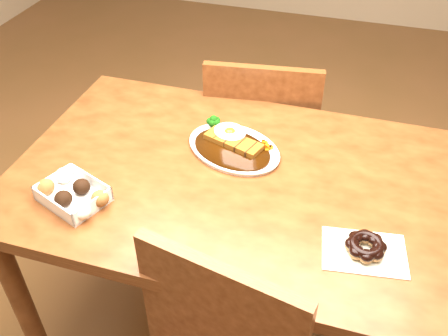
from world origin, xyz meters
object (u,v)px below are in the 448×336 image
(katsu_curry_plate, at_px, (233,145))
(pon_de_ring, at_px, (365,247))
(table, at_px, (228,200))
(chair_far, at_px, (262,142))
(donut_box, at_px, (73,193))

(katsu_curry_plate, height_order, pon_de_ring, katsu_curry_plate)
(table, bearing_deg, chair_far, 92.11)
(donut_box, bearing_deg, katsu_curry_plate, 44.55)
(donut_box, bearing_deg, pon_de_ring, 2.93)
(chair_far, distance_m, donut_box, 0.88)
(chair_far, xyz_separation_m, katsu_curry_plate, (0.00, -0.42, 0.29))
(donut_box, height_order, pon_de_ring, donut_box)
(katsu_curry_plate, height_order, donut_box, katsu_curry_plate)
(chair_far, bearing_deg, katsu_curry_plate, 82.42)
(donut_box, bearing_deg, chair_far, 65.98)
(table, bearing_deg, donut_box, -148.42)
(table, relative_size, donut_box, 5.91)
(table, relative_size, pon_de_ring, 5.68)
(chair_far, bearing_deg, table, 84.38)
(donut_box, xyz_separation_m, pon_de_ring, (0.74, 0.04, -0.00))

